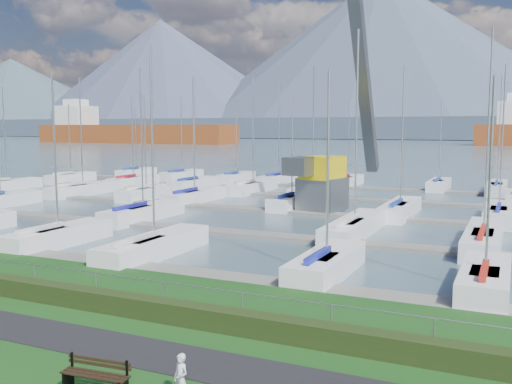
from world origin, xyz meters
The scene contains 12 objects.
path centered at (0.00, -3.00, 0.01)m, with size 160.00×2.00×0.04m, color black.
water centered at (0.00, 260.00, -0.40)m, with size 800.00×540.00×0.20m, color #485F6A.
hedge centered at (0.00, -0.40, 0.35)m, with size 80.00×0.70×0.70m, color #212F11.
fence centered at (0.00, 0.00, 1.20)m, with size 0.04×0.04×80.00m, color gray.
foothill centered at (0.00, 330.00, 6.00)m, with size 900.00×80.00×12.00m, color #3F4D5C.
mountains centered at (7.35, 404.62, 46.68)m, with size 1190.00×360.00×115.00m.
docks centered at (0.00, 26.00, -0.22)m, with size 90.00×41.60×0.25m.
bench_right centered at (3.64, -5.49, 0.42)m, with size 1.83×0.59×0.85m.
person centered at (5.72, -4.89, 0.62)m, with size 0.45×0.30×1.24m, color silver.
crane centered at (-0.76, 28.70, 5.33)m, with size 4.71×13.37×22.35m.
cargo_ship_west centered at (-141.97, 186.87, 3.61)m, with size 92.17×18.39×21.50m.
sailboat_fleet centered at (-1.80, 28.77, 5.36)m, with size 76.45×49.61×13.71m.
Camera 1 is at (12.87, -16.12, 6.53)m, focal length 40.00 mm.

